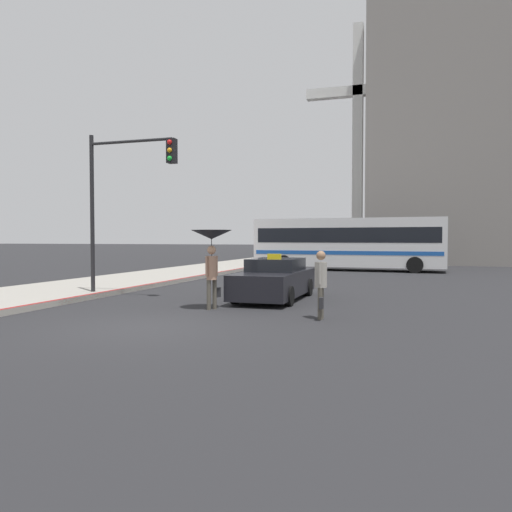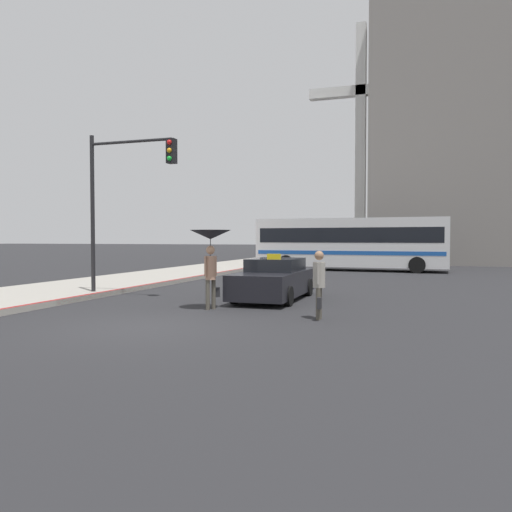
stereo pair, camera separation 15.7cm
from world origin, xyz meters
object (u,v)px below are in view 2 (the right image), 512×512
Objects in this scene: pedestrian_man at (319,280)px; traffic_light at (124,184)px; pedestrian_with_umbrella at (211,243)px; city_bus at (350,242)px; monument_cross at (361,127)px; taxi at (274,280)px.

traffic_light is (-7.13, 2.43, 2.88)m from pedestrian_man.
city_bus is at bearing 21.50° from pedestrian_with_umbrella.
pedestrian_man is 0.31× the size of traffic_light.
pedestrian_with_umbrella is 4.65m from traffic_light.
city_bus is 19.63m from pedestrian_man.
pedestrian_with_umbrella is (-1.47, -18.76, 0.06)m from city_bus.
monument_cross reaches higher than traffic_light.
monument_cross is (-1.03, 14.96, 10.41)m from city_bus.
taxi is at bearing 12.97° from traffic_light.
taxi is 33.03m from monument_cross.
taxi is at bearing -88.81° from monument_cross.
pedestrian_man reaches higher than taxi.
city_bus is at bearing -177.20° from pedestrian_man.
city_bus is 6.96× the size of pedestrian_man.
taxi is 16.01m from city_bus.
city_bus is 5.27× the size of pedestrian_with_umbrella.
taxi is 3.24m from pedestrian_with_umbrella.
monument_cross is (-2.83, 34.49, 11.25)m from pedestrian_man.
city_bus is (0.39, 15.96, 1.18)m from taxi.
city_bus reaches higher than pedestrian_man.
traffic_light reaches higher than city_bus.
pedestrian_man is at bearing -77.34° from pedestrian_with_umbrella.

